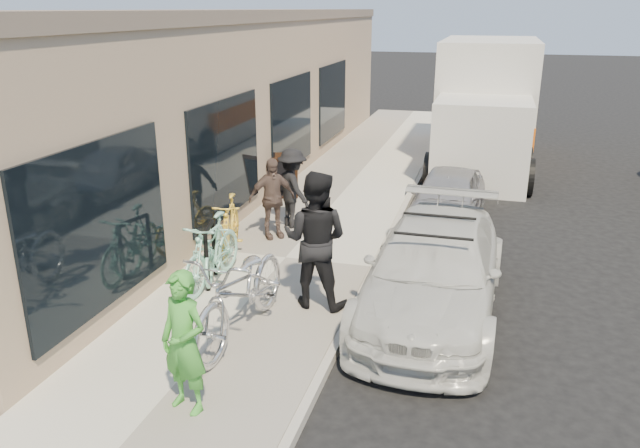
# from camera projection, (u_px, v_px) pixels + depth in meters

# --- Properties ---
(ground) EXTENTS (120.00, 120.00, 0.00)m
(ground) POSITION_uv_depth(u_px,v_px,m) (362.00, 374.00, 7.67)
(ground) COLOR black
(ground) RESTS_ON ground
(sidewalk) EXTENTS (3.00, 34.00, 0.15)m
(sidewalk) POSITION_uv_depth(u_px,v_px,m) (286.00, 261.00, 10.88)
(sidewalk) COLOR beige
(sidewalk) RESTS_ON ground
(curb) EXTENTS (0.12, 34.00, 0.13)m
(curb) POSITION_uv_depth(u_px,v_px,m) (373.00, 271.00, 10.49)
(curb) COLOR #A39E95
(curb) RESTS_ON ground
(storefront) EXTENTS (3.60, 20.00, 4.22)m
(storefront) POSITION_uv_depth(u_px,v_px,m) (225.00, 98.00, 15.57)
(storefront) COLOR tan
(storefront) RESTS_ON ground
(bike_rack) EXTENTS (0.22, 0.66, 0.95)m
(bike_rack) POSITION_uv_depth(u_px,v_px,m) (210.00, 248.00, 9.69)
(bike_rack) COLOR black
(bike_rack) RESTS_ON sidewalk
(sandwich_board) EXTENTS (0.77, 0.77, 0.99)m
(sandwich_board) POSITION_uv_depth(u_px,v_px,m) (284.00, 176.00, 14.09)
(sandwich_board) COLOR black
(sandwich_board) RESTS_ON sidewalk
(sedan_white) EXTENTS (1.99, 4.66, 1.38)m
(sedan_white) POSITION_uv_depth(u_px,v_px,m) (434.00, 270.00, 9.02)
(sedan_white) COLOR silver
(sedan_white) RESTS_ON ground
(sedan_silver) EXTENTS (1.58, 3.46, 1.15)m
(sedan_silver) POSITION_uv_depth(u_px,v_px,m) (447.00, 198.00, 12.80)
(sedan_silver) COLOR #A0A0A5
(sedan_silver) RESTS_ON ground
(moving_truck) EXTENTS (2.65, 6.98, 3.42)m
(moving_truck) POSITION_uv_depth(u_px,v_px,m) (485.00, 109.00, 17.80)
(moving_truck) COLOR beige
(moving_truck) RESTS_ON ground
(tandem_bike) EXTENTS (1.01, 2.50, 1.29)m
(tandem_bike) POSITION_uv_depth(u_px,v_px,m) (242.00, 291.00, 8.06)
(tandem_bike) COLOR silver
(tandem_bike) RESTS_ON sidewalk
(woman_rider) EXTENTS (0.66, 0.53, 1.59)m
(woman_rider) POSITION_uv_depth(u_px,v_px,m) (184.00, 343.00, 6.52)
(woman_rider) COLOR green
(woman_rider) RESTS_ON sidewalk
(man_standing) EXTENTS (1.01, 0.80, 2.00)m
(man_standing) POSITION_uv_depth(u_px,v_px,m) (315.00, 240.00, 8.84)
(man_standing) COLOR black
(man_standing) RESTS_ON sidewalk
(cruiser_bike_a) EXTENTS (0.58, 1.84, 1.09)m
(cruiser_bike_a) POSITION_uv_depth(u_px,v_px,m) (212.00, 251.00, 9.64)
(cruiser_bike_a) COLOR #91D8BF
(cruiser_bike_a) RESTS_ON sidewalk
(cruiser_bike_b) EXTENTS (1.14, 1.86, 0.92)m
(cruiser_bike_b) POSITION_uv_depth(u_px,v_px,m) (213.00, 246.00, 10.09)
(cruiser_bike_b) COLOR #91D8BF
(cruiser_bike_b) RESTS_ON sidewalk
(cruiser_bike_c) EXTENTS (0.84, 1.70, 0.98)m
(cruiser_bike_c) POSITION_uv_depth(u_px,v_px,m) (230.00, 225.00, 10.97)
(cruiser_bike_c) COLOR yellow
(cruiser_bike_c) RESTS_ON sidewalk
(bystander_a) EXTENTS (1.14, 1.11, 1.57)m
(bystander_a) POSITION_uv_depth(u_px,v_px,m) (292.00, 188.00, 12.16)
(bystander_a) COLOR black
(bystander_a) RESTS_ON sidewalk
(bystander_b) EXTENTS (0.93, 0.85, 1.53)m
(bystander_b) POSITION_uv_depth(u_px,v_px,m) (272.00, 198.00, 11.57)
(bystander_b) COLOR brown
(bystander_b) RESTS_ON sidewalk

